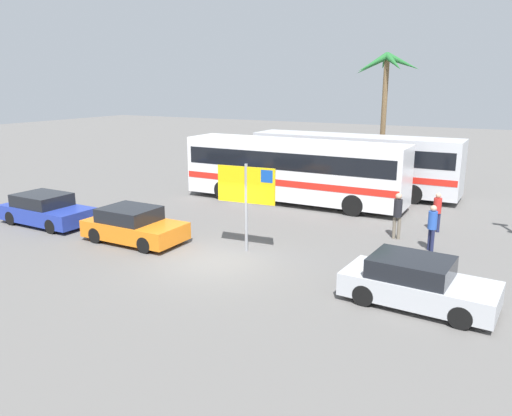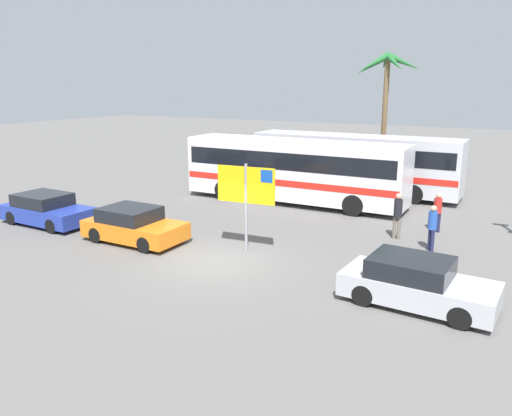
{
  "view_description": "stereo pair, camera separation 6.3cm",
  "coord_description": "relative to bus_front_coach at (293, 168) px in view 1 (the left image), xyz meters",
  "views": [
    {
      "loc": [
        8.99,
        -13.53,
        5.94
      ],
      "look_at": [
        0.12,
        2.81,
        1.3
      ],
      "focal_mm": 35.21,
      "sensor_mm": 36.0,
      "label": 1
    },
    {
      "loc": [
        9.05,
        -13.5,
        5.94
      ],
      "look_at": [
        0.12,
        2.81,
        1.3
      ],
      "focal_mm": 35.21,
      "sensor_mm": 36.0,
      "label": 2
    }
  ],
  "objects": [
    {
      "name": "car_orange",
      "position": [
        -2.71,
        -8.81,
        -1.15
      ],
      "size": [
        3.92,
        1.93,
        1.32
      ],
      "rotation": [
        0.0,
        0.0,
        -0.01
      ],
      "color": "orange",
      "rests_on": "ground"
    },
    {
      "name": "palm_tree_seaside",
      "position": [
        2.22,
        8.51,
        4.54
      ],
      "size": [
        4.08,
        3.79,
        7.74
      ],
      "color": "brown",
      "rests_on": "ground"
    },
    {
      "name": "bus_rear_coach",
      "position": [
        1.91,
        3.76,
        0.0
      ],
      "size": [
        11.28,
        2.43,
        3.17
      ],
      "color": "silver",
      "rests_on": "ground"
    },
    {
      "name": "car_blue",
      "position": [
        -7.69,
        -8.75,
        -1.15
      ],
      "size": [
        4.19,
        1.96,
        1.32
      ],
      "rotation": [
        0.0,
        0.0,
        -0.03
      ],
      "color": "#23389E",
      "rests_on": "ground"
    },
    {
      "name": "pedestrian_near_sign",
      "position": [
        7.54,
        -4.54,
        -0.78
      ],
      "size": [
        0.32,
        0.32,
        1.71
      ],
      "rotation": [
        0.0,
        0.0,
        3.86
      ],
      "color": "#1E2347",
      "rests_on": "ground"
    },
    {
      "name": "pedestrian_crossing_lot",
      "position": [
        6.1,
        -3.66,
        -0.69
      ],
      "size": [
        0.32,
        0.32,
        1.83
      ],
      "rotation": [
        0.0,
        0.0,
        1.65
      ],
      "color": "#706656",
      "rests_on": "ground"
    },
    {
      "name": "bus_front_coach",
      "position": [
        0.0,
        0.0,
        0.0
      ],
      "size": [
        11.28,
        2.43,
        3.17
      ],
      "color": "white",
      "rests_on": "ground"
    },
    {
      "name": "car_silver",
      "position": [
        8.0,
        -9.48,
        -1.15
      ],
      "size": [
        4.17,
        2.08,
        1.32
      ],
      "rotation": [
        0.0,
        0.0,
        -0.07
      ],
      "color": "#B7BABF",
      "rests_on": "ground"
    },
    {
      "name": "ground",
      "position": [
        1.25,
        -9.29,
        -1.78
      ],
      "size": [
        120.0,
        120.0,
        0.0
      ],
      "primitive_type": "plane",
      "color": "#605E5B"
    },
    {
      "name": "pedestrian_by_bus",
      "position": [
        7.29,
        -1.91,
        -0.83
      ],
      "size": [
        0.32,
        0.32,
        1.63
      ],
      "rotation": [
        0.0,
        0.0,
        1.53
      ],
      "color": "#1E2347",
      "rests_on": "ground"
    },
    {
      "name": "ferry_sign",
      "position": [
        1.71,
        -7.74,
        0.54
      ],
      "size": [
        2.2,
        0.25,
        3.2
      ],
      "rotation": [
        0.0,
        0.0,
        0.08
      ],
      "color": "gray",
      "rests_on": "ground"
    }
  ]
}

